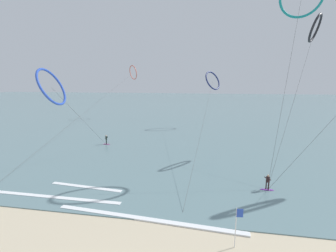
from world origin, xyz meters
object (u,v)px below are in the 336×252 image
at_px(kite_charcoal, 315,28).
at_px(kite_navy, 213,81).
at_px(kite_cobalt, 52,87).
at_px(surfer_magenta, 106,140).
at_px(surfer_violet, 268,183).
at_px(beach_flag, 237,222).
at_px(kite_coral, 133,73).

bearing_deg(kite_charcoal, kite_navy, -112.64).
height_order(kite_navy, kite_cobalt, kite_navy).
relative_size(surfer_magenta, kite_navy, 0.04).
bearing_deg(surfer_violet, surfer_magenta, -163.96).
distance_m(surfer_magenta, kite_cobalt, 17.28).
relative_size(surfer_magenta, beach_flag, 0.57).
xyz_separation_m(kite_coral, beach_flag, (25.32, -56.35, -11.88)).
height_order(kite_coral, beach_flag, kite_coral).
relative_size(kite_navy, beach_flag, 14.82).
distance_m(surfer_violet, kite_cobalt, 25.84).
xyz_separation_m(surfer_magenta, kite_coral, (-5.28, 32.81, 13.03)).
bearing_deg(kite_coral, kite_charcoal, -173.31).
height_order(surfer_magenta, kite_navy, kite_navy).
distance_m(kite_navy, kite_cobalt, 39.95).
xyz_separation_m(kite_charcoal, beach_flag, (-13.58, -26.23, -17.26)).
height_order(kite_cobalt, kite_charcoal, kite_charcoal).
distance_m(kite_charcoal, beach_flag, 34.21).
height_order(kite_coral, kite_charcoal, kite_charcoal).
distance_m(kite_coral, beach_flag, 62.91).
xyz_separation_m(surfer_magenta, kite_navy, (18.83, 21.21, 10.57)).
relative_size(surfer_magenta, surfer_violet, 1.00).
xyz_separation_m(surfer_magenta, beach_flag, (20.04, -23.54, 1.15)).
relative_size(surfer_violet, kite_charcoal, 0.08).
xyz_separation_m(kite_navy, kite_coral, (-24.11, 11.60, 2.46)).
bearing_deg(kite_cobalt, kite_charcoal, -69.09).
bearing_deg(kite_coral, surfer_violet, 166.60).
xyz_separation_m(surfer_violet, kite_navy, (-5.40, 35.35, 10.57)).
distance_m(surfer_violet, kite_navy, 37.29).
relative_size(surfer_magenta, kite_charcoal, 0.08).
xyz_separation_m(surfer_violet, beach_flag, (-4.20, -9.40, 1.15)).
xyz_separation_m(kite_navy, kite_cobalt, (-18.49, -35.41, -0.73)).
bearing_deg(beach_flag, kite_cobalt, 154.63).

